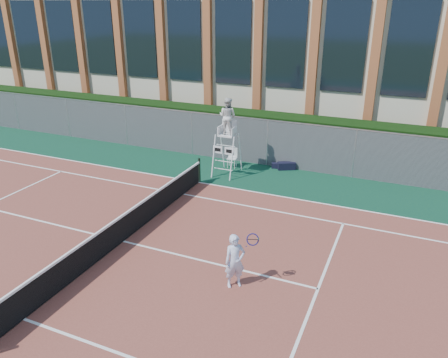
% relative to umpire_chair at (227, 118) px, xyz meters
% --- Properties ---
extents(ground, '(120.00, 120.00, 0.00)m').
position_rel_umpire_chair_xyz_m(ground, '(-0.70, -7.05, -2.57)').
color(ground, '#233814').
extents(apron, '(36.00, 20.00, 0.01)m').
position_rel_umpire_chair_xyz_m(apron, '(-0.70, -6.05, -2.57)').
color(apron, '#0C382B').
rests_on(apron, ground).
extents(tennis_court, '(23.77, 10.97, 0.02)m').
position_rel_umpire_chair_xyz_m(tennis_court, '(-0.70, -7.05, -2.55)').
color(tennis_court, brown).
rests_on(tennis_court, apron).
extents(tennis_net, '(0.10, 11.30, 1.10)m').
position_rel_umpire_chair_xyz_m(tennis_net, '(-0.70, -7.05, -2.04)').
color(tennis_net, black).
rests_on(tennis_net, ground).
extents(fence, '(40.00, 0.06, 2.20)m').
position_rel_umpire_chair_xyz_m(fence, '(-0.70, 1.75, -1.47)').
color(fence, '#595E60').
rests_on(fence, ground).
extents(hedge, '(40.00, 1.40, 2.20)m').
position_rel_umpire_chair_xyz_m(hedge, '(-0.70, 2.95, -1.47)').
color(hedge, black).
rests_on(hedge, ground).
extents(building, '(45.00, 10.60, 8.22)m').
position_rel_umpire_chair_xyz_m(building, '(-0.70, 10.90, 1.57)').
color(building, beige).
rests_on(building, ground).
extents(umpire_chair, '(0.98, 1.51, 3.52)m').
position_rel_umpire_chair_xyz_m(umpire_chair, '(0.00, 0.00, 0.00)').
color(umpire_chair, white).
rests_on(umpire_chair, ground).
extents(plastic_chair, '(0.48, 0.48, 0.91)m').
position_rel_umpire_chair_xyz_m(plastic_chair, '(-0.12, 0.89, -2.03)').
color(plastic_chair, silver).
rests_on(plastic_chair, apron).
extents(sports_bag_near, '(0.87, 0.68, 0.35)m').
position_rel_umpire_chair_xyz_m(sports_bag_near, '(2.34, 1.55, -2.39)').
color(sports_bag_near, black).
rests_on(sports_bag_near, apron).
extents(sports_bag_far, '(0.64, 0.39, 0.24)m').
position_rel_umpire_chair_xyz_m(sports_bag_far, '(1.94, 1.55, -2.44)').
color(sports_bag_far, black).
rests_on(sports_bag_far, apron).
extents(tennis_player, '(0.94, 0.75, 1.59)m').
position_rel_umpire_chair_xyz_m(tennis_player, '(3.56, -7.80, -1.75)').
color(tennis_player, silver).
rests_on(tennis_player, tennis_court).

